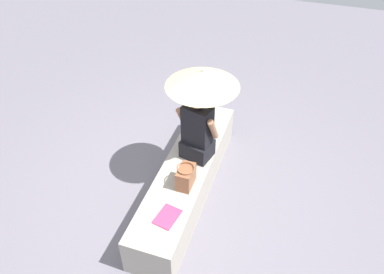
# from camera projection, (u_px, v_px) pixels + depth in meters

# --- Properties ---
(ground_plane) EXTENTS (14.00, 14.00, 0.00)m
(ground_plane) POSITION_uv_depth(u_px,v_px,m) (187.00, 192.00, 4.68)
(ground_plane) COLOR slate
(stone_bench) EXTENTS (2.44, 0.53, 0.48)m
(stone_bench) POSITION_uv_depth(u_px,v_px,m) (187.00, 179.00, 4.53)
(stone_bench) COLOR #A8A093
(stone_bench) RESTS_ON ground
(person_seated) EXTENTS (0.35, 0.50, 0.90)m
(person_seated) POSITION_uv_depth(u_px,v_px,m) (197.00, 130.00, 4.25)
(person_seated) COLOR black
(person_seated) RESTS_ON stone_bench
(parasol) EXTENTS (0.79, 0.79, 1.14)m
(parasol) POSITION_uv_depth(u_px,v_px,m) (202.00, 79.00, 3.89)
(parasol) COLOR #B7B7BC
(parasol) RESTS_ON stone_bench
(handbag_black) EXTENTS (0.26, 0.19, 0.26)m
(handbag_black) POSITION_uv_depth(u_px,v_px,m) (186.00, 177.00, 4.05)
(handbag_black) COLOR brown
(handbag_black) RESTS_ON stone_bench
(magazine) EXTENTS (0.31, 0.25, 0.01)m
(magazine) POSITION_uv_depth(u_px,v_px,m) (167.00, 217.00, 3.79)
(magazine) COLOR #D83866
(magazine) RESTS_ON stone_bench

